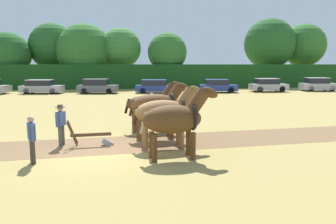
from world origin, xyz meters
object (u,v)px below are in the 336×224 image
(tree_center_left, at_px, (84,51))
(parked_car_far_right, at_px, (268,85))
(tree_center_right, at_px, (167,52))
(draft_horse_lead_left, at_px, (176,119))
(draft_horse_lead_right, at_px, (165,112))
(tree_left, at_px, (52,47))
(draft_horse_trail_right, at_px, (152,103))
(plow, at_px, (95,138))
(tree_far_left, at_px, (8,54))
(parked_car_center_left, at_px, (41,87))
(farmer_at_plow, at_px, (61,122))
(tree_center, at_px, (121,48))
(tree_far_right, at_px, (304,45))
(parked_car_center_right, at_px, (155,86))
(parked_car_center, at_px, (98,86))
(farmer_beside_team, at_px, (152,106))
(parked_car_end_right, at_px, (318,85))
(tree_right, at_px, (269,44))
(parked_car_right, at_px, (218,86))
(farmer_onlooker_left, at_px, (32,136))

(tree_center_left, distance_m, parked_car_far_right, 24.06)
(tree_center_right, bearing_deg, draft_horse_lead_left, -95.83)
(draft_horse_lead_right, bearing_deg, tree_left, 102.59)
(draft_horse_trail_right, distance_m, plow, 3.71)
(tree_far_left, relative_size, parked_car_center_left, 1.58)
(draft_horse_lead_right, bearing_deg, farmer_at_plow, 163.58)
(draft_horse_lead_right, height_order, draft_horse_trail_right, draft_horse_lead_right)
(tree_center, xyz_separation_m, tree_far_right, (26.84, 1.43, 0.62))
(plow, bearing_deg, tree_far_right, 45.35)
(draft_horse_lead_left, distance_m, parked_car_center_right, 25.47)
(tree_center, relative_size, draft_horse_lead_left, 2.90)
(tree_center_right, height_order, parked_car_far_right, tree_center_right)
(parked_car_center_right, bearing_deg, tree_center_left, 142.14)
(draft_horse_lead_left, xyz_separation_m, parked_car_far_right, (14.20, 25.51, -0.63))
(tree_left, bearing_deg, tree_center_left, -20.61)
(draft_horse_lead_left, distance_m, parked_car_far_right, 29.21)
(parked_car_center, relative_size, parked_car_center_right, 0.96)
(parked_car_center_left, bearing_deg, tree_center_right, 33.72)
(draft_horse_lead_left, height_order, parked_car_center_right, draft_horse_lead_left)
(plow, bearing_deg, draft_horse_trail_right, 41.67)
(parked_car_far_right, bearing_deg, tree_far_right, 48.11)
(tree_center_right, distance_m, parked_car_center_right, 9.46)
(farmer_beside_team, distance_m, parked_car_end_right, 28.19)
(tree_left, height_order, parked_car_center_left, tree_left)
(farmer_at_plow, bearing_deg, draft_horse_lead_left, -12.67)
(parked_car_end_right, bearing_deg, parked_car_center_right, -174.40)
(tree_center, bearing_deg, parked_car_center_right, -66.96)
(tree_right, xyz_separation_m, farmer_beside_team, (-18.94, -28.77, -5.13))
(tree_right, distance_m, parked_car_center_right, 20.88)
(parked_car_right, bearing_deg, tree_left, 158.64)
(farmer_beside_team, xyz_separation_m, parked_car_right, (8.62, 18.39, -0.23))
(parked_car_far_right, bearing_deg, tree_right, 67.74)
(tree_center_left, xyz_separation_m, parked_car_center_left, (-3.51, -8.82, -4.11))
(tree_far_right, xyz_separation_m, parked_car_center_left, (-35.20, -10.17, -5.17))
(farmer_at_plow, bearing_deg, farmer_onlooker_left, -84.41)
(draft_horse_lead_left, bearing_deg, parked_car_right, 65.67)
(tree_center_left, height_order, tree_center_right, tree_center_left)
(tree_far_left, distance_m, tree_center_right, 20.59)
(draft_horse_lead_right, bearing_deg, draft_horse_trail_right, 89.76)
(parked_car_center_left, bearing_deg, draft_horse_trail_right, -57.71)
(tree_far_left, distance_m, draft_horse_lead_left, 38.32)
(tree_left, xyz_separation_m, tree_far_right, (36.21, -0.35, 0.36))
(tree_right, bearing_deg, tree_far_right, 4.79)
(farmer_at_plow, bearing_deg, tree_far_right, 66.06)
(tree_center_right, xyz_separation_m, farmer_at_plow, (-7.65, -31.41, -3.78))
(tree_far_left, height_order, farmer_at_plow, tree_far_left)
(draft_horse_trail_right, relative_size, parked_car_right, 0.67)
(draft_horse_lead_right, height_order, parked_car_right, draft_horse_lead_right)
(tree_left, height_order, parked_car_center, tree_left)
(tree_far_right, distance_m, parked_car_far_right, 15.43)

